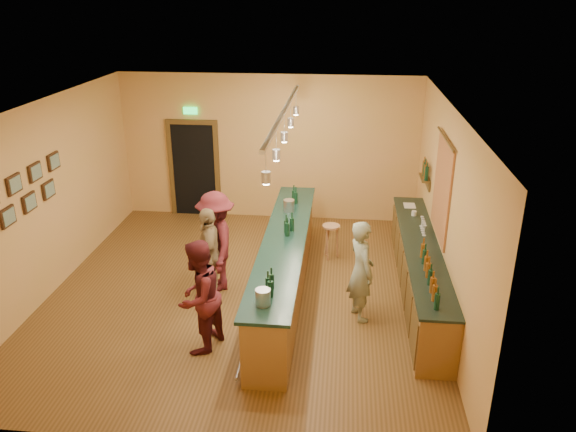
# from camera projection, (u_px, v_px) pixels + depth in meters

# --- Properties ---
(floor) EXTENTS (7.00, 7.00, 0.00)m
(floor) POSITION_uv_depth(u_px,v_px,m) (243.00, 292.00, 9.65)
(floor) COLOR brown
(floor) RESTS_ON ground
(ceiling) EXTENTS (6.50, 7.00, 0.02)m
(ceiling) POSITION_uv_depth(u_px,v_px,m) (237.00, 106.00, 8.44)
(ceiling) COLOR silver
(ceiling) RESTS_ON wall_back
(wall_back) EXTENTS (6.50, 0.02, 3.20)m
(wall_back) POSITION_uv_depth(u_px,v_px,m) (269.00, 148.00, 12.27)
(wall_back) COLOR gold
(wall_back) RESTS_ON floor
(wall_front) EXTENTS (6.50, 0.02, 3.20)m
(wall_front) POSITION_uv_depth(u_px,v_px,m) (179.00, 325.00, 5.82)
(wall_front) COLOR gold
(wall_front) RESTS_ON floor
(wall_left) EXTENTS (0.02, 7.00, 3.20)m
(wall_left) POSITION_uv_depth(u_px,v_px,m) (48.00, 198.00, 9.36)
(wall_left) COLOR gold
(wall_left) RESTS_ON floor
(wall_right) EXTENTS (0.02, 7.00, 3.20)m
(wall_right) POSITION_uv_depth(u_px,v_px,m) (446.00, 213.00, 8.74)
(wall_right) COLOR gold
(wall_right) RESTS_ON floor
(doorway) EXTENTS (1.15, 0.09, 2.48)m
(doorway) POSITION_uv_depth(u_px,v_px,m) (194.00, 167.00, 12.59)
(doorway) COLOR black
(doorway) RESTS_ON wall_back
(tapestry) EXTENTS (0.03, 1.40, 1.60)m
(tapestry) POSITION_uv_depth(u_px,v_px,m) (442.00, 189.00, 9.01)
(tapestry) COLOR maroon
(tapestry) RESTS_ON wall_right
(bottle_shelf) EXTENTS (0.17, 0.55, 0.54)m
(bottle_shelf) POSITION_uv_depth(u_px,v_px,m) (426.00, 172.00, 10.47)
(bottle_shelf) COLOR #533C18
(bottle_shelf) RESTS_ON wall_right
(picture_grid) EXTENTS (0.06, 2.20, 0.70)m
(picture_grid) POSITION_uv_depth(u_px,v_px,m) (23.00, 194.00, 8.53)
(picture_grid) COLOR #382111
(picture_grid) RESTS_ON wall_left
(back_counter) EXTENTS (0.60, 4.55, 1.27)m
(back_counter) POSITION_uv_depth(u_px,v_px,m) (420.00, 270.00, 9.35)
(back_counter) COLOR brown
(back_counter) RESTS_ON floor
(tasting_bar) EXTENTS (0.73, 5.10, 1.38)m
(tasting_bar) POSITION_uv_depth(u_px,v_px,m) (284.00, 262.00, 9.35)
(tasting_bar) COLOR brown
(tasting_bar) RESTS_ON floor
(pendant_track) EXTENTS (0.11, 4.60, 0.50)m
(pendant_track) POSITION_uv_depth(u_px,v_px,m) (284.00, 121.00, 8.46)
(pendant_track) COLOR silver
(pendant_track) RESTS_ON ceiling
(bartender) EXTENTS (0.59, 0.70, 1.64)m
(bartender) POSITION_uv_depth(u_px,v_px,m) (361.00, 271.00, 8.62)
(bartender) COLOR gray
(bartender) RESTS_ON floor
(customer_a) EXTENTS (0.87, 0.98, 1.68)m
(customer_a) POSITION_uv_depth(u_px,v_px,m) (198.00, 297.00, 7.85)
(customer_a) COLOR #59191E
(customer_a) RESTS_ON floor
(customer_b) EXTENTS (0.59, 1.00, 1.60)m
(customer_b) POSITION_uv_depth(u_px,v_px,m) (210.00, 254.00, 9.21)
(customer_b) COLOR #997A51
(customer_b) RESTS_ON floor
(customer_c) EXTENTS (0.99, 1.28, 1.75)m
(customer_c) POSITION_uv_depth(u_px,v_px,m) (217.00, 241.00, 9.48)
(customer_c) COLOR #59191E
(customer_c) RESTS_ON floor
(bar_stool) EXTENTS (0.33, 0.33, 0.68)m
(bar_stool) POSITION_uv_depth(u_px,v_px,m) (331.00, 232.00, 10.69)
(bar_stool) COLOR #A9704C
(bar_stool) RESTS_ON floor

